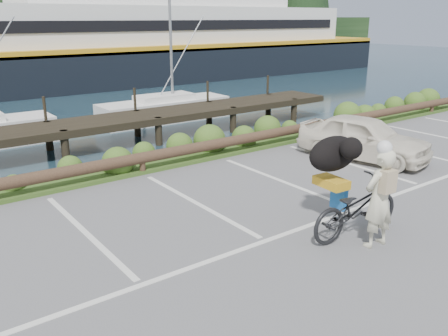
% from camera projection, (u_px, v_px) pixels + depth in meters
% --- Properties ---
extents(ground, '(72.00, 72.00, 0.00)m').
position_uv_depth(ground, '(252.00, 234.00, 9.24)').
color(ground, '#59595B').
extents(vegetation_strip, '(34.00, 1.60, 0.10)m').
position_uv_depth(vegetation_strip, '(131.00, 166.00, 13.29)').
color(vegetation_strip, '#3D5B21').
rests_on(vegetation_strip, ground).
extents(log_rail, '(32.00, 0.30, 0.60)m').
position_uv_depth(log_rail, '(143.00, 174.00, 12.76)').
color(log_rail, '#443021').
rests_on(log_rail, ground).
extents(bicycle, '(2.19, 0.89, 1.13)m').
position_uv_depth(bicycle, '(356.00, 208.00, 9.01)').
color(bicycle, black).
rests_on(bicycle, ground).
extents(cyclist, '(0.70, 0.49, 1.85)m').
position_uv_depth(cyclist, '(379.00, 199.00, 8.50)').
color(cyclist, beige).
rests_on(cyclist, ground).
extents(dog, '(0.67, 1.25, 0.70)m').
position_uv_depth(dog, '(333.00, 154.00, 9.29)').
color(dog, black).
rests_on(dog, bicycle).
extents(parked_car, '(2.44, 4.12, 1.31)m').
position_uv_depth(parked_car, '(364.00, 137.00, 13.92)').
color(parked_car, white).
rests_on(parked_car, ground).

